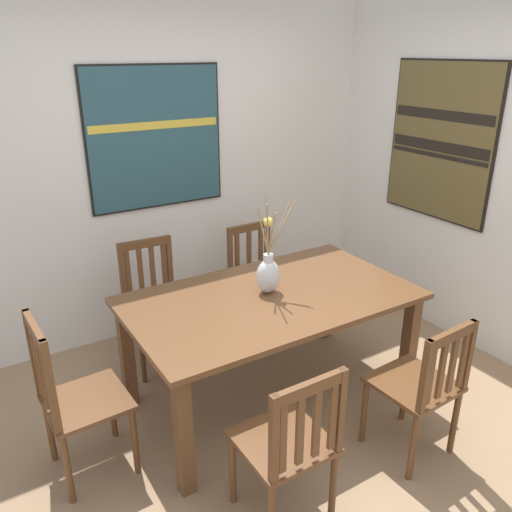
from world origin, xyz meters
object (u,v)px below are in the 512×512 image
centerpiece_vase (268,272)px  chair_0 (74,398)px  chair_1 (422,385)px  chair_3 (258,278)px  painting_on_side_wall (441,142)px  chair_2 (290,443)px  painting_on_back_wall (156,138)px  chair_4 (154,302)px  dining_table (271,310)px

centerpiece_vase → chair_0: size_ratio=0.64×
chair_1 → chair_0: bearing=152.6°
chair_3 → painting_on_side_wall: painting_on_side_wall is taller
chair_0 → chair_3: size_ratio=1.10×
chair_2 → painting_on_back_wall: painting_on_back_wall is taller
chair_1 → chair_4: size_ratio=0.95×
chair_2 → chair_3: chair_2 is taller
centerpiece_vase → painting_on_side_wall: 1.84m
dining_table → chair_0: (-1.24, -0.01, -0.17)m
dining_table → chair_1: size_ratio=2.03×
chair_3 → chair_0: bearing=-153.3°
centerpiece_vase → painting_on_back_wall: bearing=98.6°
painting_on_back_wall → painting_on_side_wall: painting_on_side_wall is taller
chair_1 → painting_on_back_wall: size_ratio=0.83×
painting_on_side_wall → painting_on_back_wall: bearing=150.8°
chair_2 → chair_0: bearing=132.2°
chair_4 → painting_on_back_wall: size_ratio=0.87×
dining_table → chair_1: (0.43, -0.88, -0.19)m
chair_1 → painting_on_back_wall: bearing=105.6°
painting_on_back_wall → painting_on_side_wall: size_ratio=0.89×
dining_table → chair_3: 0.95m
chair_0 → painting_on_back_wall: size_ratio=0.92×
chair_1 → painting_on_side_wall: 2.03m
chair_1 → painting_on_back_wall: 2.54m
chair_0 → chair_1: size_ratio=1.11×
chair_0 → painting_on_side_wall: (2.98, 0.26, 1.04)m
chair_4 → painting_on_back_wall: 1.23m
dining_table → chair_1: bearing=-63.8°
dining_table → chair_4: size_ratio=1.94×
chair_3 → painting_on_back_wall: 1.36m
centerpiece_vase → chair_4: bearing=121.4°
chair_0 → chair_2: chair_0 is taller
dining_table → centerpiece_vase: centerpiece_vase is taller
painting_on_back_wall → chair_4: bearing=-120.6°
dining_table → painting_on_side_wall: bearing=8.3°
chair_0 → chair_2: (0.78, -0.86, -0.02)m
centerpiece_vase → chair_1: bearing=-65.6°
chair_1 → painting_on_side_wall: (1.30, 1.13, 1.06)m
chair_0 → chair_3: chair_0 is taller
chair_0 → painting_on_back_wall: (1.06, 1.33, 1.09)m
chair_0 → chair_1: chair_0 is taller
painting_on_back_wall → painting_on_side_wall: (1.91, -1.07, -0.04)m
chair_3 → painting_on_side_wall: 1.78m
chair_0 → painting_on_back_wall: 2.02m
centerpiece_vase → chair_2: bearing=-117.2°
centerpiece_vase → chair_4: 1.02m
chair_1 → painting_on_back_wall: painting_on_back_wall is taller
chair_2 → chair_3: bearing=62.5°
chair_0 → centerpiece_vase: bearing=2.6°
painting_on_side_wall → chair_3: bearing=156.2°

